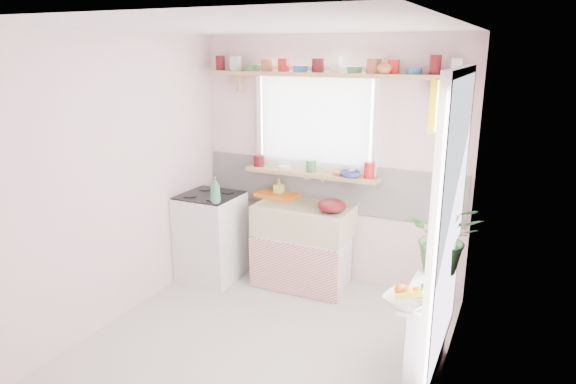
% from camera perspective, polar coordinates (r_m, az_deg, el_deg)
% --- Properties ---
extents(room, '(3.20, 3.20, 3.20)m').
position_cam_1_polar(room, '(4.31, 9.42, 2.18)').
color(room, beige).
rests_on(room, ground).
extents(sink_unit, '(0.95, 0.65, 1.11)m').
position_cam_1_polar(sink_unit, '(5.24, 1.71, -5.92)').
color(sink_unit, white).
rests_on(sink_unit, ground).
extents(cooker, '(0.58, 0.58, 0.93)m').
position_cam_1_polar(cooker, '(5.46, -8.54, -4.87)').
color(cooker, white).
rests_on(cooker, ground).
extents(radiator_ledge, '(0.22, 0.95, 0.78)m').
position_cam_1_polar(radiator_ledge, '(3.94, 15.25, -14.82)').
color(radiator_ledge, white).
rests_on(radiator_ledge, ground).
extents(windowsill, '(1.40, 0.22, 0.04)m').
position_cam_1_polar(windowsill, '(5.19, 2.60, 2.07)').
color(windowsill, tan).
rests_on(windowsill, room).
extents(pine_shelf, '(2.52, 0.24, 0.04)m').
position_cam_1_polar(pine_shelf, '(4.99, 4.33, 12.87)').
color(pine_shelf, tan).
rests_on(pine_shelf, room).
extents(shelf_crockery, '(2.47, 0.11, 0.12)m').
position_cam_1_polar(shelf_crockery, '(4.98, 4.34, 13.73)').
color(shelf_crockery, '#590F14').
rests_on(shelf_crockery, pine_shelf).
extents(sill_crockery, '(1.35, 0.11, 0.12)m').
position_cam_1_polar(sill_crockery, '(5.17, 2.61, 2.89)').
color(sill_crockery, '#590F14').
rests_on(sill_crockery, windowsill).
extents(dish_tray, '(0.47, 0.39, 0.04)m').
position_cam_1_polar(dish_tray, '(5.43, -1.01, -0.25)').
color(dish_tray, orange).
rests_on(dish_tray, sink_unit).
extents(colander, '(0.31, 0.31, 0.13)m').
position_cam_1_polar(colander, '(4.91, 4.90, -1.51)').
color(colander, '#590F12').
rests_on(colander, sink_unit).
extents(jade_plant, '(0.53, 0.47, 0.55)m').
position_cam_1_polar(jade_plant, '(3.89, 17.07, -4.74)').
color(jade_plant, '#325F26').
rests_on(jade_plant, radiator_ledge).
extents(fruit_bowl, '(0.34, 0.34, 0.07)m').
position_cam_1_polar(fruit_bowl, '(3.42, 13.09, -11.70)').
color(fruit_bowl, silver).
rests_on(fruit_bowl, radiator_ledge).
extents(herb_pot, '(0.12, 0.09, 0.19)m').
position_cam_1_polar(herb_pot, '(3.36, 15.12, -11.20)').
color(herb_pot, '#29682B').
rests_on(herb_pot, radiator_ledge).
extents(soap_bottle_sink, '(0.10, 0.10, 0.19)m').
position_cam_1_polar(soap_bottle_sink, '(5.41, -1.02, 0.51)').
color(soap_bottle_sink, '#DCDA62').
rests_on(soap_bottle_sink, sink_unit).
extents(sill_cup, '(0.13, 0.13, 0.09)m').
position_cam_1_polar(sill_cup, '(5.10, 7.06, 2.43)').
color(sill_cup, beige).
rests_on(sill_cup, windowsill).
extents(sill_bowl, '(0.24, 0.24, 0.06)m').
position_cam_1_polar(sill_bowl, '(4.98, 6.96, 1.96)').
color(sill_bowl, '#3145A0').
rests_on(sill_bowl, windowsill).
extents(shelf_vase, '(0.16, 0.16, 0.14)m').
position_cam_1_polar(shelf_vase, '(4.75, 10.67, 13.59)').
color(shelf_vase, '#B06736').
rests_on(shelf_vase, pine_shelf).
extents(cooker_bottle, '(0.12, 0.12, 0.26)m').
position_cam_1_polar(cooker_bottle, '(4.99, -8.09, 0.23)').
color(cooker_bottle, '#448958').
rests_on(cooker_bottle, cooker).
extents(fruit, '(0.20, 0.14, 0.10)m').
position_cam_1_polar(fruit, '(3.40, 13.27, -10.78)').
color(fruit, orange).
rests_on(fruit, fruit_bowl).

